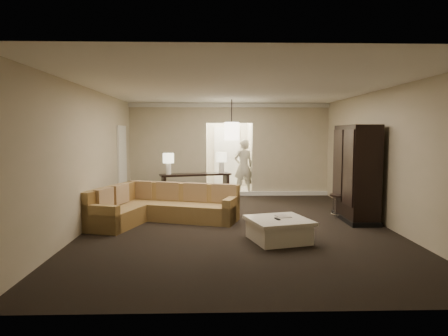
{
  "coord_description": "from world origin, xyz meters",
  "views": [
    {
      "loc": [
        -0.52,
        -8.07,
        1.9
      ],
      "look_at": [
        -0.25,
        1.2,
        1.09
      ],
      "focal_mm": 32.0,
      "sensor_mm": 36.0,
      "label": 1
    }
  ],
  "objects_px": {
    "drink_table": "(339,201)",
    "console_table": "(196,184)",
    "coffee_table": "(279,229)",
    "armoire": "(356,175)",
    "person": "(243,164)",
    "sectional_sofa": "(158,207)"
  },
  "relations": [
    {
      "from": "sectional_sofa",
      "to": "console_table",
      "type": "xyz_separation_m",
      "value": [
        0.7,
        2.67,
        0.14
      ]
    },
    {
      "from": "console_table",
      "to": "armoire",
      "type": "relative_size",
      "value": 0.98
    },
    {
      "from": "armoire",
      "to": "person",
      "type": "bearing_deg",
      "value": 118.99
    },
    {
      "from": "coffee_table",
      "to": "drink_table",
      "type": "relative_size",
      "value": 2.3
    },
    {
      "from": "coffee_table",
      "to": "console_table",
      "type": "bearing_deg",
      "value": 110.89
    },
    {
      "from": "drink_table",
      "to": "armoire",
      "type": "bearing_deg",
      "value": -40.78
    },
    {
      "from": "coffee_table",
      "to": "drink_table",
      "type": "distance_m",
      "value": 2.51
    },
    {
      "from": "console_table",
      "to": "drink_table",
      "type": "distance_m",
      "value": 4.1
    },
    {
      "from": "console_table",
      "to": "drink_table",
      "type": "relative_size",
      "value": 3.81
    },
    {
      "from": "drink_table",
      "to": "person",
      "type": "xyz_separation_m",
      "value": [
        -1.87,
        3.63,
        0.56
      ]
    },
    {
      "from": "coffee_table",
      "to": "drink_table",
      "type": "bearing_deg",
      "value": 48.22
    },
    {
      "from": "console_table",
      "to": "coffee_table",
      "type": "bearing_deg",
      "value": -85.1
    },
    {
      "from": "person",
      "to": "drink_table",
      "type": "bearing_deg",
      "value": 102.39
    },
    {
      "from": "console_table",
      "to": "drink_table",
      "type": "height_order",
      "value": "console_table"
    },
    {
      "from": "drink_table",
      "to": "console_table",
      "type": "bearing_deg",
      "value": 143.81
    },
    {
      "from": "sectional_sofa",
      "to": "armoire",
      "type": "distance_m",
      "value": 4.33
    },
    {
      "from": "coffee_table",
      "to": "armoire",
      "type": "relative_size",
      "value": 0.59
    },
    {
      "from": "armoire",
      "to": "coffee_table",
      "type": "bearing_deg",
      "value": -139.9
    },
    {
      "from": "coffee_table",
      "to": "drink_table",
      "type": "xyz_separation_m",
      "value": [
        1.67,
        1.87,
        0.18
      ]
    },
    {
      "from": "console_table",
      "to": "person",
      "type": "relative_size",
      "value": 1.07
    },
    {
      "from": "console_table",
      "to": "sectional_sofa",
      "type": "bearing_deg",
      "value": -120.65
    },
    {
      "from": "coffee_table",
      "to": "drink_table",
      "type": "height_order",
      "value": "drink_table"
    }
  ]
}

